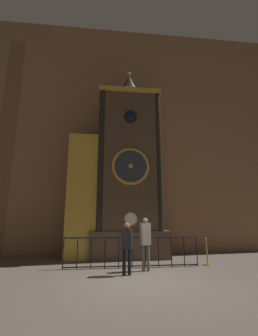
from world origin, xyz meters
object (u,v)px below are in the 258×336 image
at_px(clock_tower, 120,174).
at_px(visitor_far, 146,239).
at_px(visitor_near, 127,243).
at_px(stanchion_post, 207,256).

distance_m(clock_tower, visitor_far, 4.03).
xyz_separation_m(clock_tower, visitor_far, (0.76, -2.69, -2.91)).
distance_m(clock_tower, visitor_near, 4.39).
bearing_deg(visitor_near, clock_tower, 103.74).
relative_size(clock_tower, visitor_far, 5.33).
height_order(clock_tower, stanchion_post, clock_tower).
bearing_deg(clock_tower, visitor_near, -89.68).
bearing_deg(stanchion_post, clock_tower, 150.34).
height_order(visitor_near, stanchion_post, visitor_near).
relative_size(visitor_near, visitor_far, 0.91).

